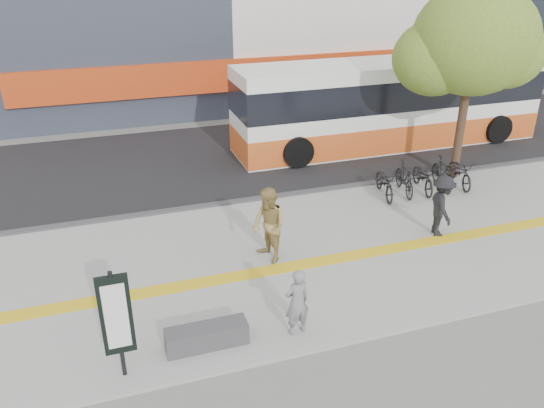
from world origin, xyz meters
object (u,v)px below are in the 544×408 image
object	(u,v)px
bench	(207,336)
bus	(389,106)
signboard	(116,317)
street_tree	(471,41)
seated_woman	(297,302)
pedestrian_tan	(269,225)
pedestrian_dark	(442,206)

from	to	relation	value
bench	bus	distance (m)	13.52
signboard	bus	bearing A→B (deg)	42.45
signboard	street_tree	world-z (taller)	street_tree
street_tree	seated_woman	world-z (taller)	street_tree
seated_woman	pedestrian_tan	xyz separation A→B (m)	(0.35, 2.86, 0.22)
signboard	seated_woman	bearing A→B (deg)	2.39
bench	seated_woman	distance (m)	1.88
pedestrian_tan	seated_woman	bearing A→B (deg)	-21.79
bus	pedestrian_tan	size ratio (longest dim) A/B	6.36
bench	pedestrian_tan	distance (m)	3.53
signboard	bus	xyz separation A→B (m)	(10.94, 10.01, 0.21)
bench	pedestrian_dark	size ratio (longest dim) A/B	0.94
bus	pedestrian_tan	world-z (taller)	bus
bench	bus	bearing A→B (deg)	46.09
street_tree	pedestrian_tan	xyz separation A→B (m)	(-7.63, -3.32, -3.48)
bench	signboard	world-z (taller)	signboard
bench	seated_woman	xyz separation A→B (m)	(1.80, -0.16, 0.51)
bus	seated_woman	size ratio (longest dim) A/B	8.27
bus	pedestrian_dark	world-z (taller)	bus
seated_woman	street_tree	bearing A→B (deg)	-151.36
seated_woman	pedestrian_dark	bearing A→B (deg)	-161.51
bus	pedestrian_dark	bearing A→B (deg)	-108.62
bus	seated_woman	world-z (taller)	bus
pedestrian_dark	bus	bearing A→B (deg)	-3.90
street_tree	seated_woman	xyz separation A→B (m)	(-7.98, -6.18, -3.70)
street_tree	pedestrian_tan	distance (m)	9.02
signboard	pedestrian_tan	world-z (taller)	signboard
street_tree	bench	bearing A→B (deg)	-148.38
bench	pedestrian_tan	xyz separation A→B (m)	(2.15, 2.70, 0.73)
bench	street_tree	xyz separation A→B (m)	(9.78, 6.02, 4.21)
street_tree	pedestrian_dark	size ratio (longest dim) A/B	3.71
street_tree	bus	distance (m)	4.73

